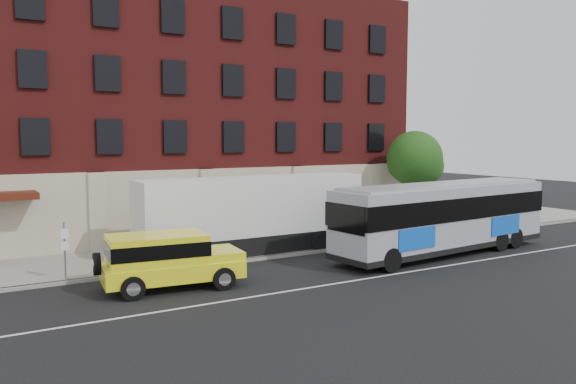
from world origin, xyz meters
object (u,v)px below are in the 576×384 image
sign_pole (65,248)px  shipping_container (254,216)px  yellow_suv (166,257)px  city_bus (444,215)px  street_tree (415,161)px

sign_pole → shipping_container: bearing=7.9°
sign_pole → shipping_container: shipping_container is taller
sign_pole → yellow_suv: (3.25, -2.90, -0.21)m
city_bus → yellow_suv: size_ratio=2.31×
street_tree → shipping_container: bearing=-170.9°
sign_pole → street_tree: bearing=8.6°
sign_pole → city_bus: 17.89m
sign_pole → street_tree: (22.04, 3.34, 2.96)m
city_bus → shipping_container: bearing=149.6°
street_tree → shipping_container: 13.21m
shipping_container → yellow_suv: bearing=-145.1°
city_bus → shipping_container: (-8.29, 4.87, -0.04)m
sign_pole → city_bus: bearing=-11.6°
sign_pole → city_bus: (17.52, -3.60, 0.54)m
street_tree → city_bus: bearing=-123.1°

